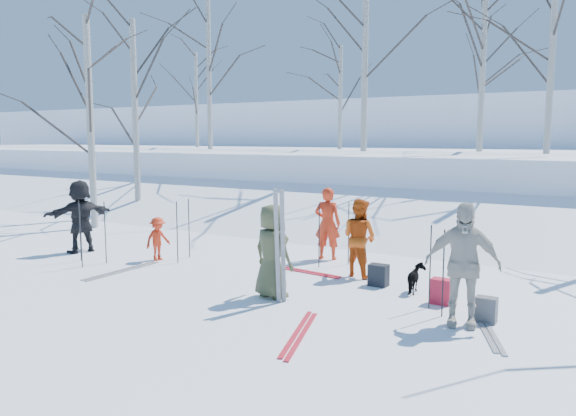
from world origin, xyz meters
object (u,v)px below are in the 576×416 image
Objects in this scene: skier_red_seated at (158,239)px; skier_grey_west at (80,216)px; skier_redor_behind at (359,238)px; backpack_red at (441,291)px; skier_red_north at (327,223)px; dog at (416,279)px; skier_olive_center at (272,251)px; skier_cream_east at (462,264)px; backpack_grey at (486,310)px; backpack_dark at (379,275)px.

skier_red_seated is 0.56× the size of skier_grey_west.
skier_redor_behind is 3.63× the size of backpack_red.
skier_redor_behind is at bearing 126.73° from skier_red_north.
backpack_red is at bearing 132.14° from dog.
skier_olive_center is 0.89× the size of skier_cream_east.
skier_olive_center is at bearing 169.87° from skier_cream_east.
skier_red_seated is 6.91m from skier_cream_east.
skier_olive_center is at bearing -170.58° from backpack_grey.
skier_olive_center is at bearing 89.01° from skier_redor_behind.
skier_cream_east is at bearing -130.62° from backpack_grey.
skier_red_seated is 5.75m from dog.
backpack_grey is (2.75, -1.56, -0.57)m from skier_redor_behind.
backpack_red is (2.56, 1.13, -0.59)m from skier_olive_center.
backpack_dark is (1.86, -1.53, -0.60)m from skier_red_north.
skier_cream_east is 9.05m from skier_grey_west.
skier_red_seated reaches higher than backpack_red.
dog is (1.36, -0.59, -0.51)m from skier_redor_behind.
skier_red_north is at bearing 147.23° from backpack_red.
backpack_grey is at bearing 104.18° from skier_grey_west.
backpack_red is 1.40m from backpack_dark.
skier_olive_center is 4.19× the size of backpack_grey.
backpack_grey is (9.32, -0.23, -0.67)m from skier_grey_west.
backpack_red is (6.30, 0.03, -0.27)m from skier_red_seated.
skier_cream_east is 1.05× the size of skier_grey_west.
skier_red_seated is 7.15m from backpack_grey.
skier_red_seated is 2.25m from skier_grey_west.
backpack_dark is (7.18, 0.84, -0.66)m from skier_grey_west.
skier_grey_west is 2.86× the size of dog.
skier_redor_behind is 1.56m from dog.
dog is (-1.11, 1.31, -0.65)m from skier_cream_east.
dog is (1.99, 1.54, -0.54)m from skier_olive_center.
skier_cream_east reaches higher than backpack_dark.
backpack_grey is (3.39, 0.56, -0.61)m from skier_olive_center.
skier_cream_east reaches higher than skier_redor_behind.
skier_olive_center is at bearing -98.63° from skier_red_seated.
skier_cream_east reaches higher than skier_grey_west.
skier_redor_behind reaches higher than dog.
skier_grey_west is (-5.93, 0.80, 0.06)m from skier_olive_center.
skier_redor_behind is 2.54× the size of dog.
dog is at bearing 144.95° from backpack_grey.
skier_olive_center is 0.99× the size of skier_red_north.
backpack_red is at bearing 168.14° from skier_redor_behind.
backpack_grey is at bearing -159.30° from skier_olive_center.
skier_red_seated is 1.59× the size of dog.
skier_cream_east is 2.99× the size of dog.
backpack_grey is at bearing -86.57° from skier_red_seated.
backpack_red reaches higher than backpack_grey.
backpack_dark reaches higher than backpack_grey.
skier_red_seated is at bearing 175.71° from backpack_grey.
skier_cream_east is at bearing 128.25° from skier_red_north.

